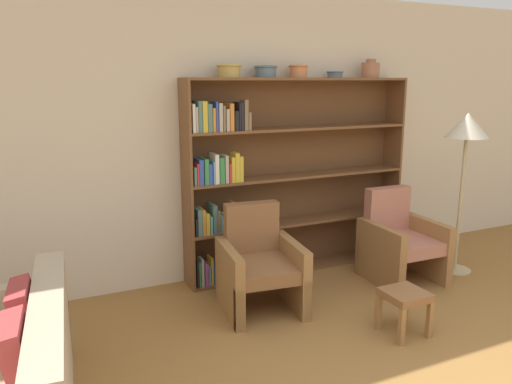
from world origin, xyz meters
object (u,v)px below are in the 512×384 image
at_px(bowl_brass, 229,70).
at_px(footstool, 405,300).
at_px(bowl_olive, 335,74).
at_px(armchair_leather, 259,265).
at_px(bowl_stoneware, 298,70).
at_px(armchair_cushioned, 400,241).
at_px(vase_tall, 371,70).
at_px(floor_lamp, 467,135).
at_px(bookshelf, 279,176).
at_px(bowl_copper, 266,71).

xyz_separation_m(bowl_brass, footstool, (0.80, -1.56, -1.74)).
relative_size(bowl_olive, armchair_leather, 0.19).
distance_m(bowl_brass, footstool, 2.47).
height_order(bowl_brass, bowl_olive, bowl_brass).
height_order(bowl_stoneware, armchair_cushioned, bowl_stoneware).
bearing_deg(bowl_olive, vase_tall, 0.00).
bearing_deg(bowl_olive, bowl_brass, 180.00).
distance_m(bowl_stoneware, armchair_leather, 1.91).
xyz_separation_m(bowl_olive, floor_lamp, (1.04, -0.76, -0.58)).
xyz_separation_m(floor_lamp, footstool, (-1.38, -0.80, -1.13)).
xyz_separation_m(bookshelf, armchair_leather, (-0.54, -0.69, -0.61)).
height_order(bookshelf, armchair_cushioned, bookshelf).
height_order(bowl_olive, vase_tall, vase_tall).
distance_m(bowl_brass, armchair_leather, 1.76).
distance_m(bowl_copper, armchair_cushioned, 2.10).
bearing_deg(bookshelf, footstool, -80.38).
bearing_deg(bowl_copper, vase_tall, 0.00).
height_order(bowl_copper, bowl_stoneware, bowl_stoneware).
height_order(armchair_leather, footstool, armchair_leather).
bearing_deg(armchair_leather, armchair_cushioned, -172.69).
height_order(bowl_stoneware, floor_lamp, bowl_stoneware).
bearing_deg(bowl_copper, floor_lamp, -22.85).
distance_m(bowl_stoneware, armchair_cushioned, 1.94).
relative_size(bowl_copper, vase_tall, 1.18).
bearing_deg(footstool, floor_lamp, 30.04).
bearing_deg(vase_tall, floor_lamp, -51.58).
bearing_deg(bowl_olive, armchair_cushioned, -60.34).
bearing_deg(bowl_stoneware, armchair_cushioned, -39.82).
bearing_deg(armchair_cushioned, armchair_leather, 1.66).
bearing_deg(bowl_brass, bowl_copper, 0.00).
height_order(bowl_olive, armchair_leather, bowl_olive).
bearing_deg(armchair_leather, bookshelf, -120.98).
bearing_deg(footstool, vase_tall, 63.67).
height_order(vase_tall, armchair_cushioned, vase_tall).
xyz_separation_m(bowl_copper, floor_lamp, (1.81, -0.76, -0.61)).
distance_m(bowl_stoneware, bowl_olive, 0.42).
relative_size(vase_tall, armchair_cushioned, 0.21).
distance_m(bowl_stoneware, footstool, 2.34).
height_order(bowl_stoneware, vase_tall, vase_tall).
bearing_deg(bookshelf, armchair_cushioned, -34.96).
xyz_separation_m(bookshelf, armchair_cushioned, (0.98, -0.69, -0.61)).
height_order(bookshelf, vase_tall, vase_tall).
xyz_separation_m(bowl_olive, armchair_leather, (-1.15, -0.67, -1.61)).
height_order(vase_tall, armchair_leather, vase_tall).
bearing_deg(bowl_stoneware, vase_tall, 0.00).
bearing_deg(armchair_leather, floor_lamp, -175.25).
relative_size(bowl_brass, footstool, 0.65).
relative_size(bowl_copper, bowl_olive, 1.32).
bearing_deg(bowl_brass, footstool, -62.90).
xyz_separation_m(armchair_cushioned, footstool, (-0.72, -0.89, -0.10)).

